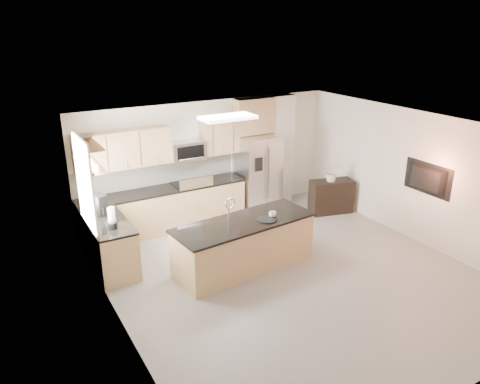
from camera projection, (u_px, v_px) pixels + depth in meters
floor at (292, 275)px, 8.22m from camera, size 6.50×6.50×0.00m
ceiling at (299, 130)px, 7.32m from camera, size 6.00×6.50×0.02m
wall_back at (209, 159)px, 10.41m from camera, size 6.00×0.02×2.60m
wall_front at (471, 303)px, 5.13m from camera, size 6.00×0.02×2.60m
wall_left at (117, 248)px, 6.37m from camera, size 0.02×6.50×2.60m
wall_right at (419, 178)px, 9.17m from camera, size 0.02×6.50×2.60m
back_counter at (164, 209)px, 9.87m from camera, size 3.55×0.66×1.44m
left_counter at (110, 245)px, 8.31m from camera, size 0.66×1.50×0.92m
range at (192, 203)px, 10.15m from camera, size 0.76×0.64×1.14m
upper_cabinets at (154, 145)px, 9.49m from camera, size 3.50×0.33×0.75m
microwave at (187, 150)px, 9.85m from camera, size 0.76×0.40×0.40m
refrigerator at (258, 174)px, 10.74m from camera, size 0.92×0.78×1.78m
partition_column at (280, 150)px, 11.14m from camera, size 0.60×0.30×2.60m
window at (85, 184)px, 7.76m from camera, size 0.04×1.15×1.65m
shelf_lower at (89, 165)px, 7.80m from camera, size 0.30×1.20×0.04m
shelf_upper at (87, 143)px, 7.67m from camera, size 0.30×1.20×0.04m
ceiling_fixture at (228, 117)px, 8.45m from camera, size 1.00×0.50×0.06m
island at (244, 244)px, 8.36m from camera, size 2.67×1.18×1.32m
credenza at (331, 197)px, 10.77m from camera, size 1.05×0.64×0.78m
cup at (272, 214)px, 8.36m from camera, size 0.16×0.16×0.11m
platter at (267, 219)px, 8.25m from camera, size 0.45×0.45×0.02m
blender at (112, 219)px, 7.81m from camera, size 0.16×0.16×0.38m
kettle at (111, 217)px, 8.06m from camera, size 0.20×0.20×0.25m
coffee_maker at (100, 205)px, 8.38m from camera, size 0.27×0.29×0.37m
bowl at (84, 137)px, 7.78m from camera, size 0.41×0.41×0.09m
flower_vase at (332, 167)px, 10.49m from camera, size 0.68×0.63×0.65m
television at (425, 179)px, 8.95m from camera, size 0.14×1.08×0.62m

